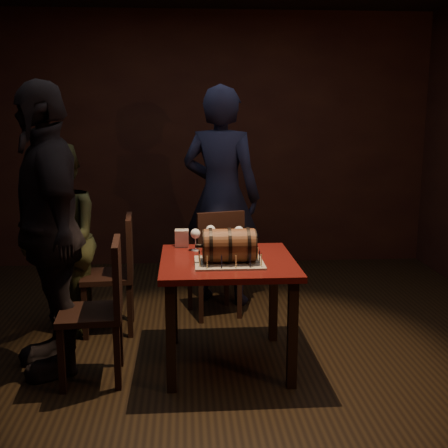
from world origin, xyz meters
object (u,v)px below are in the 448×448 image
Objects in this scene: chair_back at (217,258)px; wine_glass_left at (195,235)px; pint_of_ale at (208,242)px; barrel_cake at (229,245)px; chair_left_front at (103,303)px; person_back at (221,196)px; pub_table at (227,275)px; chair_left_rear at (118,267)px; person_left_rear at (60,241)px; wine_glass_mid at (211,231)px; wine_glass_right at (239,232)px; person_left_front at (48,230)px.

wine_glass_left is at bearing -106.40° from chair_back.
chair_back reaches higher than pint_of_ale.
barrel_cake is 0.42m from wine_glass_left.
person_back reaches higher than chair_left_front.
pub_table is at bearing -88.76° from chair_back.
person_left_rear reaches higher than chair_left_rear.
wine_glass_right is at bearing -13.64° from wine_glass_mid.
person_left_front is (-1.06, -0.18, 0.14)m from pint_of_ale.
wine_glass_right is 1.01m from person_back.
person_back is (0.16, 1.11, 0.16)m from pint_of_ale.
wine_glass_mid is at bearing -98.24° from chair_back.
wine_glass_left and wine_glass_right have the same top height.
chair_back is (0.19, 0.65, -0.35)m from wine_glass_left.
person_left_rear reaches higher than wine_glass_mid.
person_left_rear is (-0.43, -0.04, 0.23)m from chair_left_rear.
chair_left_front reaches higher than pub_table.
wine_glass_left reaches higher than pint_of_ale.
pint_of_ale is at bearing -98.26° from chair_back.
wine_glass_left is (-0.21, 0.25, 0.23)m from pub_table.
pub_table is 0.97× the size of chair_left_front.
person_left_front is at bearing 151.02° from chair_left_front.
barrel_cake is at bearing -103.92° from wine_glass_right.
wine_glass_mid is 1.14m from person_left_front.
person_left_rear reaches higher than pint_of_ale.
chair_back reaches higher than pub_table.
chair_left_front is at bearing 39.01° from person_left_front.
chair_back is 1.00× the size of chair_left_rear.
barrel_cake is 1.06m from chair_back.
person_left_rear is (-1.25, 0.62, 0.11)m from pub_table.
pub_table is at bearing 109.54° from person_back.
person_back reaches higher than pint_of_ale.
pub_table is at bearing -60.15° from pint_of_ale.
pint_of_ale is 0.16× the size of chair_left_front.
chair_back is at bearing 91.24° from pub_table.
person_left_rear is at bearing 49.60° from person_back.
wine_glass_left is 0.17× the size of chair_left_front.
pint_of_ale is at bearing 77.51° from person_left_front.
chair_left_front is at bearing -145.32° from wine_glass_left.
pint_of_ale is at bearing 119.85° from pub_table.
wine_glass_left is 1.10m from person_back.
chair_left_front is (0.00, -0.84, 0.00)m from chair_left_rear.
pub_table is 6.00× the size of pint_of_ale.
wine_glass_right is 1.05m from chair_left_rear.
chair_left_front is 0.48× the size of person_back.
wine_glass_mid is 0.17× the size of chair_left_front.
person_left_front reaches higher than person_left_rear.
pub_table is 0.44m from wine_glass_mid.
chair_left_front is at bearing -143.29° from wine_glass_mid.
person_back is at bearing 88.38° from barrel_cake.
pub_table is 1.36m from person_back.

